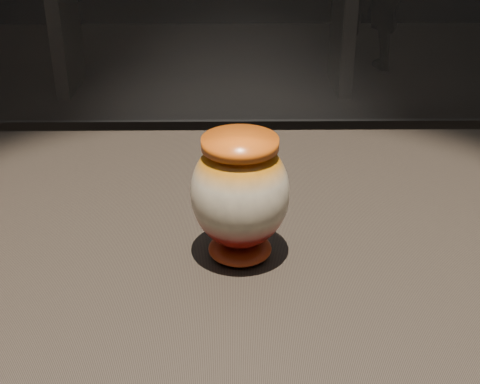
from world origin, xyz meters
name	(u,v)px	position (x,y,z in m)	size (l,w,h in m)	color
main_vase	(240,194)	(0.02, -0.03, 0.99)	(0.14, 0.14, 0.17)	maroon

